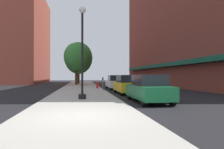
# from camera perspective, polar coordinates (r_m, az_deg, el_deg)

# --- Properties ---
(ground_plane) EXTENTS (90.00, 90.00, 0.00)m
(ground_plane) POSITION_cam_1_polar(r_m,az_deg,el_deg) (25.94, 0.17, -3.87)
(ground_plane) COLOR black
(sidewalk_slab) EXTENTS (4.80, 50.00, 0.12)m
(sidewalk_slab) POSITION_cam_1_polar(r_m,az_deg,el_deg) (26.63, -8.71, -3.65)
(sidewalk_slab) COLOR #A8A399
(sidewalk_slab) RESTS_ON ground
(building_right_brick) EXTENTS (6.80, 40.00, 23.11)m
(building_right_brick) POSITION_cam_1_polar(r_m,az_deg,el_deg) (34.60, 18.16, 16.36)
(building_right_brick) COLOR brown
(building_right_brick) RESTS_ON ground
(building_far_background) EXTENTS (6.80, 18.00, 18.64)m
(building_far_background) POSITION_cam_1_polar(r_m,az_deg,el_deg) (46.58, -22.52, 9.20)
(building_far_background) COLOR brown
(building_far_background) RESTS_ON ground
(lamppost) EXTENTS (0.48, 0.48, 5.90)m
(lamppost) POSITION_cam_1_polar(r_m,az_deg,el_deg) (13.00, -8.44, 6.75)
(lamppost) COLOR black
(lamppost) RESTS_ON sidewalk_slab
(fire_hydrant) EXTENTS (0.33, 0.26, 0.79)m
(fire_hydrant) POSITION_cam_1_polar(r_m,az_deg,el_deg) (23.42, -4.19, -2.98)
(fire_hydrant) COLOR red
(fire_hydrant) RESTS_ON sidewalk_slab
(parking_meter_near) EXTENTS (0.14, 0.09, 1.31)m
(parking_meter_near) POSITION_cam_1_polar(r_m,az_deg,el_deg) (19.26, -2.63, -2.27)
(parking_meter_near) COLOR slate
(parking_meter_near) RESTS_ON sidewalk_slab
(tree_near) EXTENTS (5.10, 5.10, 7.67)m
(tree_near) POSITION_cam_1_polar(r_m,az_deg,el_deg) (37.60, -9.49, 4.63)
(tree_near) COLOR #4C3823
(tree_near) RESTS_ON sidewalk_slab
(tree_mid) EXTENTS (3.97, 3.97, 6.83)m
(tree_mid) POSITION_cam_1_polar(r_m,az_deg,el_deg) (32.97, -10.12, 4.98)
(tree_mid) COLOR #422D1E
(tree_mid) RESTS_ON sidewalk_slab
(car_green) EXTENTS (1.80, 4.30, 1.66)m
(car_green) POSITION_cam_1_polar(r_m,az_deg,el_deg) (12.23, 10.29, -4.04)
(car_green) COLOR black
(car_green) RESTS_ON ground
(car_yellow) EXTENTS (1.80, 4.30, 1.66)m
(car_yellow) POSITION_cam_1_polar(r_m,az_deg,el_deg) (17.75, 4.27, -2.89)
(car_yellow) COLOR black
(car_yellow) RESTS_ON ground
(car_white) EXTENTS (1.80, 4.30, 1.66)m
(car_white) POSITION_cam_1_polar(r_m,az_deg,el_deg) (23.86, 0.94, -2.24)
(car_white) COLOR black
(car_white) RESTS_ON ground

